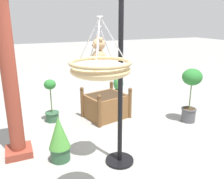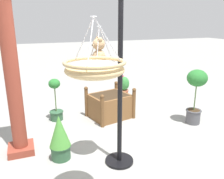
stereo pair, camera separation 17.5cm
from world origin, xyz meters
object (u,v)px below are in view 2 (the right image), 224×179
object	(u,v)px
hanging_basket_left_high	(95,68)
potted_plant_conical_shrub	(56,103)
wooden_planter_box	(110,105)
potted_plant_flowering_red	(124,86)
display_pole_central	(120,117)
potted_plant_bushy_green	(60,137)
greenhouse_pillar_left	(11,66)
potted_plant_trailing_ivy	(196,91)
teddy_bear	(98,55)
hanging_basket_with_teddy	(100,68)

from	to	relation	value
hanging_basket_left_high	potted_plant_conical_shrub	size ratio (longest dim) A/B	0.65
wooden_planter_box	potted_plant_conical_shrub	size ratio (longest dim) A/B	1.12
wooden_planter_box	potted_plant_flowering_red	world-z (taller)	wooden_planter_box
display_pole_central	wooden_planter_box	world-z (taller)	display_pole_central
wooden_planter_box	hanging_basket_left_high	bearing A→B (deg)	156.82
hanging_basket_left_high	potted_plant_bushy_green	size ratio (longest dim) A/B	0.82
display_pole_central	hanging_basket_left_high	distance (m)	1.37
greenhouse_pillar_left	potted_plant_trailing_ivy	world-z (taller)	greenhouse_pillar_left
display_pole_central	teddy_bear	size ratio (longest dim) A/B	5.65
teddy_bear	hanging_basket_left_high	xyz separation A→B (m)	(-0.96, 0.33, 0.02)
hanging_basket_left_high	wooden_planter_box	xyz separation A→B (m)	(2.52, -1.08, -1.41)
teddy_bear	display_pole_central	bearing A→B (deg)	-118.88
hanging_basket_with_teddy	potted_plant_flowering_red	bearing A→B (deg)	-29.92
greenhouse_pillar_left	potted_plant_trailing_ivy	bearing A→B (deg)	-91.14
teddy_bear	potted_plant_trailing_ivy	distance (m)	2.57
hanging_basket_left_high	potted_plant_trailing_ivy	distance (m)	3.23
wooden_planter_box	potted_plant_flowering_red	bearing A→B (deg)	-35.73
teddy_bear	wooden_planter_box	distance (m)	2.22
potted_plant_trailing_ivy	display_pole_central	bearing A→B (deg)	110.88
wooden_planter_box	potted_plant_trailing_ivy	bearing A→B (deg)	-120.94
hanging_basket_with_teddy	hanging_basket_left_high	size ratio (longest dim) A/B	1.11
greenhouse_pillar_left	potted_plant_flowering_red	world-z (taller)	greenhouse_pillar_left
potted_plant_flowering_red	potted_plant_conical_shrub	xyz separation A→B (m)	(-0.96, 2.05, 0.09)
greenhouse_pillar_left	potted_plant_bushy_green	world-z (taller)	greenhouse_pillar_left
potted_plant_trailing_ivy	wooden_planter_box	bearing A→B (deg)	59.06
hanging_basket_with_teddy	potted_plant_bushy_green	size ratio (longest dim) A/B	0.91
greenhouse_pillar_left	potted_plant_conical_shrub	xyz separation A→B (m)	(1.14, -0.75, -1.06)
wooden_planter_box	potted_plant_conical_shrub	bearing A→B (deg)	76.78
hanging_basket_left_high	teddy_bear	bearing A→B (deg)	-19.28
hanging_basket_with_teddy	potted_plant_conical_shrub	world-z (taller)	hanging_basket_with_teddy
potted_plant_flowering_red	potted_plant_trailing_ivy	xyz separation A→B (m)	(-2.17, -0.67, 0.40)
hanging_basket_left_high	greenhouse_pillar_left	distance (m)	1.86
display_pole_central	teddy_bear	bearing A→B (deg)	61.12
hanging_basket_with_teddy	potted_plant_bushy_green	bearing A→B (deg)	65.28
hanging_basket_left_high	potted_plant_bushy_green	xyz separation A→B (m)	(1.23, 0.23, -1.32)
teddy_bear	potted_plant_trailing_ivy	bearing A→B (deg)	-74.81
hanging_basket_left_high	wooden_planter_box	world-z (taller)	hanging_basket_left_high
teddy_bear	potted_plant_flowering_red	size ratio (longest dim) A/B	0.69
potted_plant_trailing_ivy	hanging_basket_with_teddy	bearing A→B (deg)	105.33
potted_plant_flowering_red	potted_plant_bushy_green	world-z (taller)	potted_plant_bushy_green
display_pole_central	potted_plant_bushy_green	bearing A→B (deg)	63.34
teddy_bear	potted_plant_conical_shrub	xyz separation A→B (m)	(1.83, 0.42, -1.27)
display_pole_central	hanging_basket_with_teddy	distance (m)	0.78
greenhouse_pillar_left	teddy_bear	bearing A→B (deg)	-120.81
display_pole_central	teddy_bear	distance (m)	0.96
display_pole_central	hanging_basket_left_high	world-z (taller)	display_pole_central
display_pole_central	greenhouse_pillar_left	bearing A→B (deg)	59.55
display_pole_central	greenhouse_pillar_left	xyz separation A→B (m)	(0.84, 1.44, 0.70)
teddy_bear	potted_plant_conical_shrub	size ratio (longest dim) A/B	0.46
hanging_basket_with_teddy	potted_plant_bushy_green	world-z (taller)	hanging_basket_with_teddy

